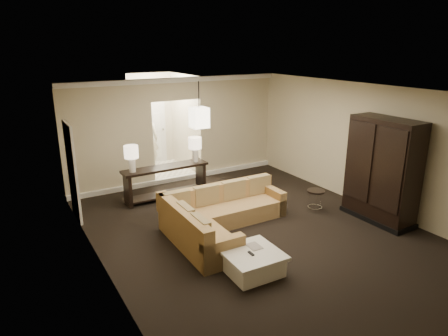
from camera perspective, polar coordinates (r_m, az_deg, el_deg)
ground at (r=8.01m, az=5.70°, el=-9.73°), size 8.00×8.00×0.00m
wall_back at (r=10.84m, az=-6.66°, el=5.35°), size 6.00×0.04×2.80m
wall_left at (r=6.26m, az=-16.75°, el=-4.33°), size 0.04×8.00×2.80m
wall_right at (r=9.52m, az=20.74°, el=2.64°), size 0.04×8.00×2.80m
ceiling at (r=7.18m, az=6.37°, el=10.59°), size 6.00×8.00×0.02m
crown_molding at (r=10.60m, az=-6.81°, el=12.35°), size 6.00×0.10×0.12m
baseboard at (r=11.15m, az=-6.32°, el=-1.44°), size 6.00×0.10×0.12m
side_door at (r=8.98m, az=-20.85°, el=-0.53°), size 0.05×0.90×2.10m
foyer at (r=12.07m, az=-9.27°, el=5.99°), size 1.44×2.02×2.80m
sectional_sofa at (r=8.06m, az=-0.83°, el=-6.94°), size 2.69×2.14×0.80m
coffee_table at (r=6.79m, az=3.97°, el=-13.19°), size 0.94×0.94×0.38m
console_table at (r=9.78m, az=-8.30°, el=-1.62°), size 2.11×0.50×0.81m
armoire at (r=8.96m, az=21.63°, el=-0.63°), size 0.66×1.53×2.20m
drink_table at (r=9.23m, az=12.96°, el=-3.93°), size 0.39×0.39×0.49m
table_lamp_left at (r=9.30m, az=-13.10°, el=1.89°), size 0.32×0.32×0.62m
table_lamp_right at (r=9.90m, az=-4.16°, el=3.23°), size 0.32×0.32×0.62m
pendant_light at (r=9.58m, az=-3.56°, el=7.22°), size 0.38×0.38×1.09m
person at (r=12.28m, az=-10.87°, el=4.49°), size 0.80×0.64×1.92m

